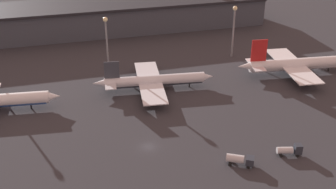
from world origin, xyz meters
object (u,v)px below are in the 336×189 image
at_px(service_vehicle_1, 240,159).
at_px(service_vehicle_5, 290,150).
at_px(airplane_2, 153,81).
at_px(airplane_3, 296,64).

relative_size(service_vehicle_1, service_vehicle_5, 1.07).
bearing_deg(service_vehicle_1, airplane_2, 132.29).
distance_m(airplane_2, service_vehicle_5, 55.04).
relative_size(airplane_2, service_vehicle_1, 5.79).
bearing_deg(airplane_3, service_vehicle_5, -115.11).
height_order(airplane_2, service_vehicle_5, airplane_2).
relative_size(airplane_3, service_vehicle_5, 6.68).
bearing_deg(service_vehicle_1, airplane_3, 76.41).
bearing_deg(airplane_2, airplane_3, 5.37).
xyz_separation_m(airplane_2, airplane_3, (55.35, -1.10, 0.48)).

